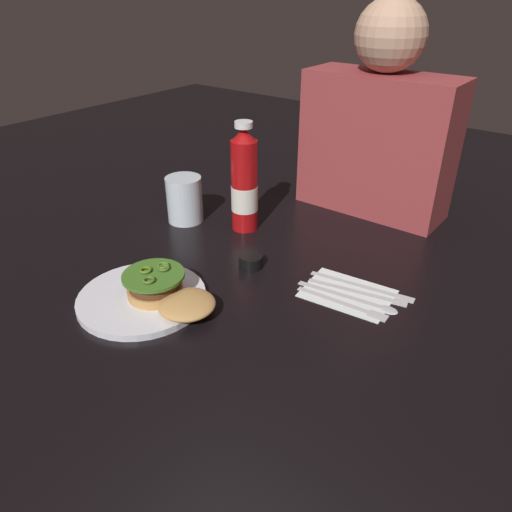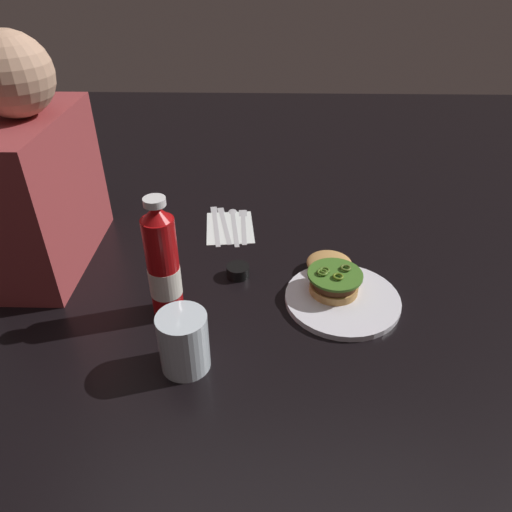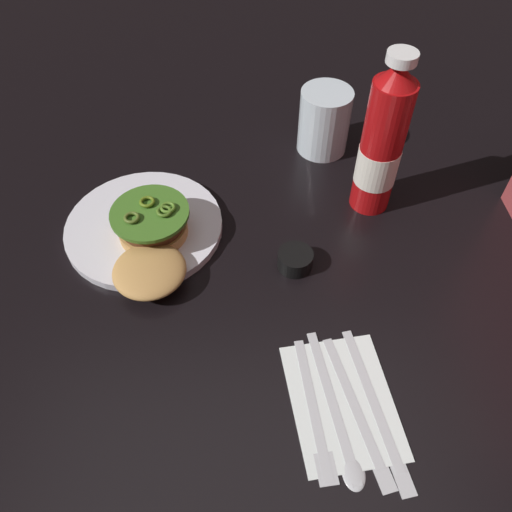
{
  "view_description": "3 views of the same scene",
  "coord_description": "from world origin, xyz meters",
  "views": [
    {
      "loc": [
        0.54,
        -0.58,
        0.53
      ],
      "look_at": [
        0.02,
        0.09,
        0.04
      ],
      "focal_mm": 34.1,
      "sensor_mm": 36.0,
      "label": 1
    },
    {
      "loc": [
        -0.86,
        0.05,
        0.64
      ],
      "look_at": [
        -0.0,
        0.07,
        0.05
      ],
      "focal_mm": 32.87,
      "sensor_mm": 36.0,
      "label": 2
    },
    {
      "loc": [
        0.45,
        0.02,
        0.59
      ],
      "look_at": [
        0.01,
        0.05,
        0.05
      ],
      "focal_mm": 35.89,
      "sensor_mm": 36.0,
      "label": 3
    }
  ],
  "objects": [
    {
      "name": "ground_plane",
      "position": [
        0.0,
        0.0,
        0.0
      ],
      "size": [
        3.0,
        3.0,
        0.0
      ],
      "primitive_type": "plane",
      "color": "black"
    },
    {
      "name": "dinner_plate",
      "position": [
        -0.09,
        -0.11,
        0.01
      ],
      "size": [
        0.24,
        0.24,
        0.01
      ],
      "primitive_type": "cylinder",
      "color": "white",
      "rests_on": "ground_plane"
    },
    {
      "name": "burger_sandwich",
      "position": [
        -0.04,
        -0.1,
        0.03
      ],
      "size": [
        0.19,
        0.12,
        0.05
      ],
      "color": "tan",
      "rests_on": "dinner_plate"
    },
    {
      "name": "ketchup_bottle",
      "position": [
        -0.13,
        0.25,
        0.11
      ],
      "size": [
        0.06,
        0.06,
        0.26
      ],
      "color": "#AC0E10",
      "rests_on": "ground_plane"
    },
    {
      "name": "water_glass",
      "position": [
        -0.28,
        0.19,
        0.06
      ],
      "size": [
        0.09,
        0.09,
        0.11
      ],
      "primitive_type": "cylinder",
      "color": "silver",
      "rests_on": "ground_plane"
    },
    {
      "name": "condiment_cup",
      "position": [
        -0.01,
        0.11,
        0.01
      ],
      "size": [
        0.05,
        0.05,
        0.03
      ],
      "primitive_type": "cylinder",
      "color": "black",
      "rests_on": "ground_plane"
    },
    {
      "name": "napkin",
      "position": [
        0.2,
        0.14,
        0.0
      ],
      "size": [
        0.18,
        0.14,
        0.0
      ],
      "primitive_type": "cube",
      "rotation": [
        0.0,
        0.0,
        0.1
      ],
      "color": "white",
      "rests_on": "ground_plane"
    },
    {
      "name": "fork_utensil",
      "position": [
        0.23,
        0.11,
        0.0
      ],
      "size": [
        0.18,
        0.03,
        0.0
      ],
      "color": "silver",
      "rests_on": "napkin"
    },
    {
      "name": "spoon_utensil",
      "position": [
        0.23,
        0.14,
        0.0
      ],
      "size": [
        0.2,
        0.04,
        0.0
      ],
      "color": "silver",
      "rests_on": "napkin"
    },
    {
      "name": "butter_knife",
      "position": [
        0.23,
        0.16,
        0.0
      ],
      "size": [
        0.19,
        0.05,
        0.0
      ],
      "color": "silver",
      "rests_on": "napkin"
    },
    {
      "name": "steak_knife",
      "position": [
        0.23,
        0.19,
        0.0
      ],
      "size": [
        0.21,
        0.05,
        0.0
      ],
      "color": "silver",
      "rests_on": "napkin"
    },
    {
      "name": "diner_person",
      "position": [
        0.06,
        0.54,
        0.22
      ],
      "size": [
        0.37,
        0.16,
        0.5
      ],
      "color": "#943537",
      "rests_on": "ground_plane"
    }
  ]
}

